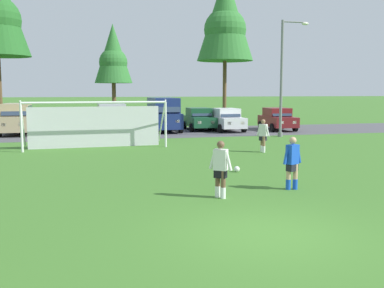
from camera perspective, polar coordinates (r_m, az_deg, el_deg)
ground_plane at (r=23.98m, az=-4.78°, el=-0.45°), size 400.00×400.00×0.00m
parking_lot_strip at (r=32.43m, az=-7.22°, el=1.44°), size 52.00×8.40×0.01m
soccer_ball at (r=16.78m, az=5.79°, el=-3.23°), size 0.22×0.22×0.22m
soccer_goal at (r=24.25m, az=-12.30°, el=2.57°), size 7.50×2.26×2.57m
player_striker_near at (r=22.28m, az=9.12°, el=1.06°), size 0.50×0.65×1.64m
player_midfield_center at (r=12.63m, az=3.69°, el=-3.27°), size 0.59×0.58×1.64m
player_defender_far at (r=14.00m, az=12.77°, el=-2.43°), size 0.73×0.38×1.64m
parked_car_slot_far_left at (r=33.25m, az=-21.59°, el=3.06°), size 2.15×4.60×2.16m
parked_car_slot_left at (r=32.85m, az=-16.47°, el=2.80°), size 2.28×4.32×1.72m
parked_car_slot_center_left at (r=31.14m, az=-10.30°, el=3.20°), size 2.17×4.61×2.16m
parked_car_slot_center at (r=33.31m, az=-3.69°, el=3.93°), size 2.21×4.81×2.52m
parked_car_slot_center_right at (r=34.44m, az=0.93°, el=3.26°), size 2.10×4.24×1.72m
parked_car_slot_right at (r=33.68m, az=4.46°, el=3.16°), size 2.06×4.21×1.72m
parked_car_slot_far_right at (r=35.01m, az=10.94°, el=3.20°), size 2.23×4.30×1.72m
tree_mid_left at (r=40.95m, az=-10.11°, el=11.12°), size 3.36×3.36×8.96m
tree_center_back at (r=42.83m, az=4.29°, el=15.71°), size 5.25×5.25×14.00m
street_lamp at (r=30.09m, az=11.74°, el=8.44°), size 2.00×0.32×7.61m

